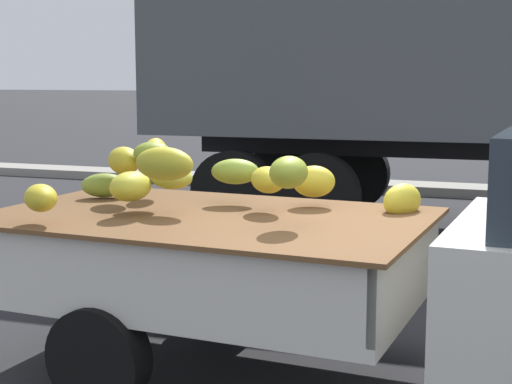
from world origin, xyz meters
name	(u,v)px	position (x,y,z in m)	size (l,w,h in m)	color
curb_strip	(485,192)	(0.00, 8.91, 0.08)	(80.00, 0.80, 0.16)	gray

